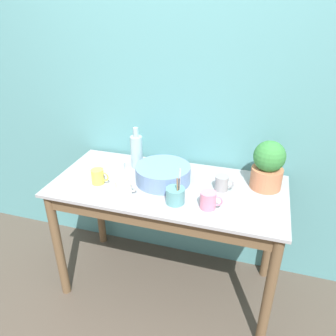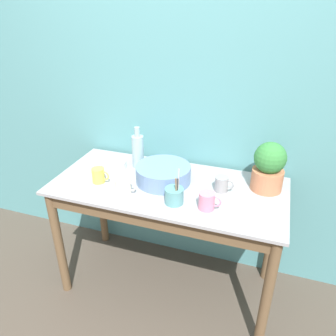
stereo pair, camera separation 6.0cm
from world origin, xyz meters
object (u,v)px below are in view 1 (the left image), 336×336
potted_plant (268,165)px  mug_grey (222,183)px  mug_yellow (98,176)px  mug_cream (124,187)px  bowl_small_enamel_white (112,165)px  mug_pink (208,200)px  bottle_tall (137,151)px  bowl_wash_large (163,174)px  utensil_cup (175,195)px

potted_plant → mug_grey: 0.30m
mug_yellow → mug_cream: 0.21m
potted_plant → bowl_small_enamel_white: potted_plant is taller
mug_cream → mug_pink: bearing=-0.6°
potted_plant → bowl_small_enamel_white: 1.02m
mug_yellow → bowl_small_enamel_white: size_ratio=0.68×
bottle_tall → mug_cream: bearing=-81.7°
mug_yellow → bowl_small_enamel_white: 0.20m
mug_pink → mug_yellow: bearing=174.5°
bowl_wash_large → mug_pink: bowl_wash_large is taller
mug_yellow → bottle_tall: bearing=61.7°
bottle_tall → bowl_small_enamel_white: size_ratio=1.69×
bottle_tall → mug_pink: (0.56, -0.35, -0.07)m
mug_yellow → bowl_small_enamel_white: bearing=90.2°
mug_yellow → mug_cream: (0.20, -0.06, -0.00)m
bowl_small_enamel_white → mug_grey: bearing=-4.4°
mug_cream → utensil_cup: size_ratio=0.60×
mug_grey → utensil_cup: utensil_cup is taller
potted_plant → bowl_wash_large: size_ratio=0.88×
bottle_tall → mug_pink: bottle_tall is taller
potted_plant → bowl_wash_large: 0.64m
bottle_tall → mug_cream: size_ratio=2.16×
bottle_tall → bowl_small_enamel_white: bearing=-153.2°
mug_pink → utensil_cup: utensil_cup is taller
bowl_wash_large → bottle_tall: (-0.23, 0.14, 0.07)m
bowl_small_enamel_white → bottle_tall: bearing=26.8°
potted_plant → mug_pink: bearing=-132.4°
mug_yellow → potted_plant: bearing=14.2°
bowl_wash_large → mug_pink: bearing=-32.5°
potted_plant → bottle_tall: size_ratio=1.06×
potted_plant → bowl_small_enamel_white: (-1.01, -0.05, -0.12)m
potted_plant → utensil_cup: bearing=-145.9°
bottle_tall → mug_grey: (0.60, -0.14, -0.07)m
bowl_wash_large → mug_cream: bearing=-131.4°
mug_pink → potted_plant: bearing=47.6°
mug_pink → bowl_small_enamel_white: size_ratio=0.75×
utensil_cup → mug_grey: bearing=43.2°
potted_plant → mug_cream: 0.87m
bottle_tall → mug_cream: bottle_tall is taller
mug_pink → utensil_cup: size_ratio=0.58×
bottle_tall → mug_grey: bottle_tall is taller
mug_yellow → bowl_small_enamel_white: mug_yellow is taller
bowl_wash_large → mug_pink: size_ratio=2.73×
potted_plant → mug_pink: size_ratio=2.40×
bottle_tall → utensil_cup: 0.52m
potted_plant → mug_yellow: (-1.01, -0.26, -0.10)m
mug_pink → mug_cream: bearing=179.4°
bottle_tall → mug_yellow: bottle_tall is taller
bottle_tall → utensil_cup: size_ratio=1.30×
potted_plant → bowl_wash_large: (-0.63, -0.11, -0.10)m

